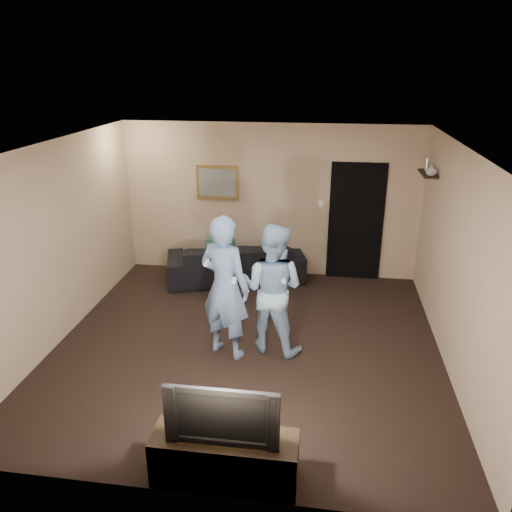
% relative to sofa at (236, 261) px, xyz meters
% --- Properties ---
extents(ground, '(5.00, 5.00, 0.00)m').
position_rel_sofa_xyz_m(ground, '(0.53, -2.09, -0.33)').
color(ground, black).
rests_on(ground, ground).
extents(ceiling, '(5.00, 5.00, 0.04)m').
position_rel_sofa_xyz_m(ceiling, '(0.53, -2.09, 2.27)').
color(ceiling, silver).
rests_on(ceiling, wall_back).
extents(wall_back, '(5.00, 0.04, 2.60)m').
position_rel_sofa_xyz_m(wall_back, '(0.53, 0.41, 0.97)').
color(wall_back, tan).
rests_on(wall_back, ground).
extents(wall_front, '(5.00, 0.04, 2.60)m').
position_rel_sofa_xyz_m(wall_front, '(0.53, -4.59, 0.97)').
color(wall_front, tan).
rests_on(wall_front, ground).
extents(wall_left, '(0.04, 5.00, 2.60)m').
position_rel_sofa_xyz_m(wall_left, '(-1.97, -2.09, 0.97)').
color(wall_left, tan).
rests_on(wall_left, ground).
extents(wall_right, '(0.04, 5.00, 2.60)m').
position_rel_sofa_xyz_m(wall_right, '(3.03, -2.09, 0.97)').
color(wall_right, tan).
rests_on(wall_right, ground).
extents(sofa, '(2.45, 1.49, 0.67)m').
position_rel_sofa_xyz_m(sofa, '(0.00, 0.00, 0.00)').
color(sofa, black).
rests_on(sofa, ground).
extents(throw_pillow, '(0.49, 0.18, 0.48)m').
position_rel_sofa_xyz_m(throw_pillow, '(-0.26, 0.00, 0.15)').
color(throw_pillow, '#1A4F42').
rests_on(throw_pillow, sofa).
extents(painting_frame, '(0.72, 0.05, 0.57)m').
position_rel_sofa_xyz_m(painting_frame, '(-0.37, 0.39, 1.27)').
color(painting_frame, olive).
rests_on(painting_frame, wall_back).
extents(painting_canvas, '(0.62, 0.01, 0.47)m').
position_rel_sofa_xyz_m(painting_canvas, '(-0.37, 0.36, 1.27)').
color(painting_canvas, slate).
rests_on(painting_canvas, painting_frame).
extents(doorway, '(0.90, 0.06, 2.00)m').
position_rel_sofa_xyz_m(doorway, '(1.98, 0.38, 0.67)').
color(doorway, black).
rests_on(doorway, ground).
extents(light_switch, '(0.08, 0.02, 0.12)m').
position_rel_sofa_xyz_m(light_switch, '(1.38, 0.39, 0.97)').
color(light_switch, silver).
rests_on(light_switch, wall_back).
extents(wall_shelf, '(0.20, 0.60, 0.03)m').
position_rel_sofa_xyz_m(wall_shelf, '(2.92, -0.29, 1.66)').
color(wall_shelf, black).
rests_on(wall_shelf, wall_right).
extents(shelf_vase, '(0.17, 0.17, 0.16)m').
position_rel_sofa_xyz_m(shelf_vase, '(2.92, -0.49, 1.75)').
color(shelf_vase, '#BABBBF').
rests_on(shelf_vase, wall_shelf).
extents(shelf_figurine, '(0.06, 0.06, 0.18)m').
position_rel_sofa_xyz_m(shelf_figurine, '(2.92, -0.13, 1.76)').
color(shelf_figurine, silver).
rests_on(shelf_figurine, wall_shelf).
extents(tv_console, '(1.28, 0.42, 0.46)m').
position_rel_sofa_xyz_m(tv_console, '(0.70, -4.40, -0.08)').
color(tv_console, black).
rests_on(tv_console, ground).
extents(television, '(0.97, 0.13, 0.56)m').
position_rel_sofa_xyz_m(television, '(0.70, -4.40, 0.42)').
color(television, black).
rests_on(television, tv_console).
extents(wii_player_left, '(0.79, 0.66, 1.84)m').
position_rel_sofa_xyz_m(wii_player_left, '(0.29, -2.32, 0.59)').
color(wii_player_left, '#6B8BBA').
rests_on(wii_player_left, ground).
extents(wii_player_right, '(0.96, 0.84, 1.70)m').
position_rel_sofa_xyz_m(wii_player_right, '(0.86, -2.11, 0.51)').
color(wii_player_right, '#9CC3E3').
rests_on(wii_player_right, ground).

